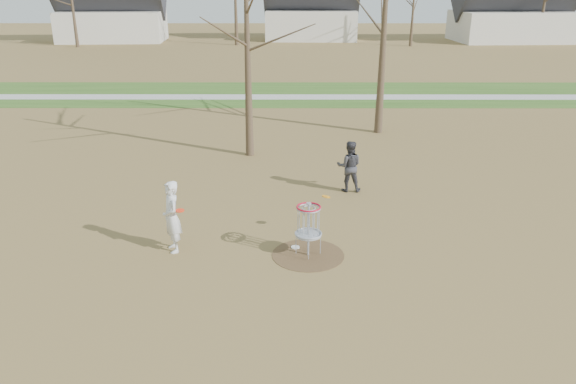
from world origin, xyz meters
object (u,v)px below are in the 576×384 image
at_px(player_standing, 172,217).
at_px(player_throwing, 349,166).
at_px(disc_golf_basket, 308,221).
at_px(disc_grounded, 295,247).

xyz_separation_m(player_standing, player_throwing, (4.80, 4.31, -0.09)).
distance_m(player_standing, disc_golf_basket, 3.37).
xyz_separation_m(player_throwing, disc_grounded, (-1.75, -4.16, -0.81)).
bearing_deg(disc_golf_basket, player_throwing, 72.45).
distance_m(player_throwing, disc_golf_basket, 4.78).
relative_size(player_throwing, disc_golf_basket, 1.22).
distance_m(player_standing, disc_grounded, 3.18).
bearing_deg(player_standing, player_throwing, 107.29).
relative_size(disc_grounded, disc_golf_basket, 0.16).
bearing_deg(disc_golf_basket, disc_grounded, 128.37).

